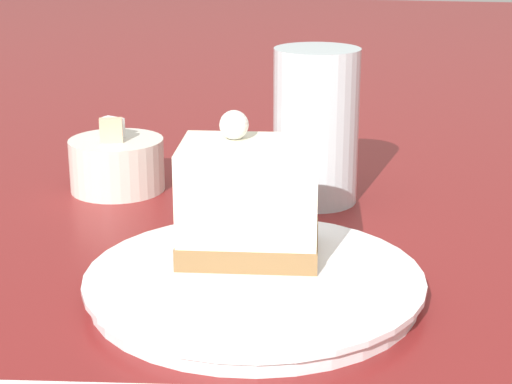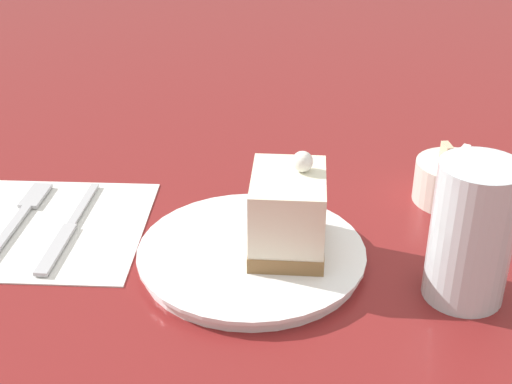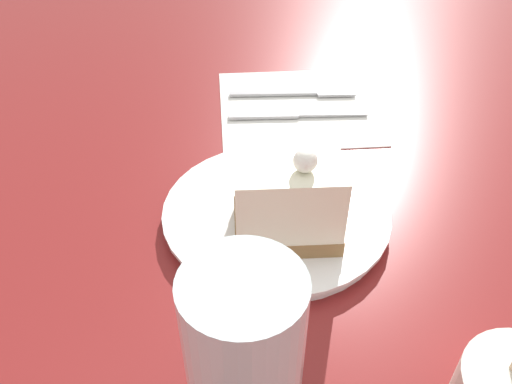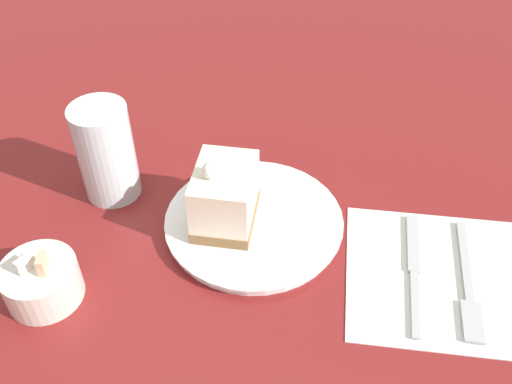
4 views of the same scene
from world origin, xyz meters
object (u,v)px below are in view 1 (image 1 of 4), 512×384
object	(u,v)px
cake_slice	(249,199)
sugar_bowl	(117,164)
plate	(254,283)
drinking_glass	(316,126)

from	to	relation	value
cake_slice	sugar_bowl	xyz separation A→B (m)	(0.17, 0.15, -0.03)
sugar_bowl	plate	bearing A→B (deg)	-140.75
plate	cake_slice	size ratio (longest dim) A/B	2.20
plate	sugar_bowl	size ratio (longest dim) A/B	2.63
plate	drinking_glass	distance (m)	0.21
plate	cake_slice	world-z (taller)	cake_slice
drinking_glass	cake_slice	bearing A→B (deg)	170.91
cake_slice	drinking_glass	distance (m)	0.17
cake_slice	drinking_glass	size ratio (longest dim) A/B	0.76
plate	sugar_bowl	bearing A→B (deg)	39.25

